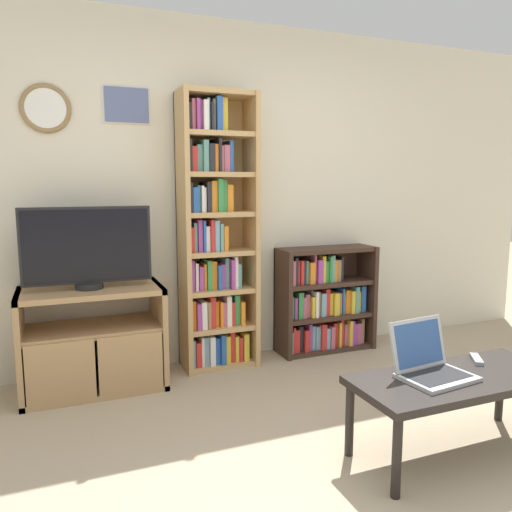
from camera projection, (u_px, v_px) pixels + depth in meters
ground_plane at (364, 504)px, 2.17m from camera, size 18.00×18.00×0.00m
wall_back at (217, 194)px, 3.87m from camera, size 6.19×0.09×2.60m
tv_stand at (93, 339)px, 3.35m from camera, size 0.93×0.50×0.70m
television at (87, 247)px, 3.25m from camera, size 0.82×0.18×0.54m
bookshelf_tall at (214, 240)px, 3.72m from camera, size 0.56×0.31×2.04m
bookshelf_short at (322, 303)px, 4.16m from camera, size 0.82×0.29×0.87m
coffee_table at (458, 384)px, 2.53m from camera, size 1.12×0.46×0.42m
laptop at (429, 363)px, 2.52m from camera, size 0.39×0.34×0.27m
remote_near_laptop at (476, 359)px, 2.74m from camera, size 0.13×0.16×0.02m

